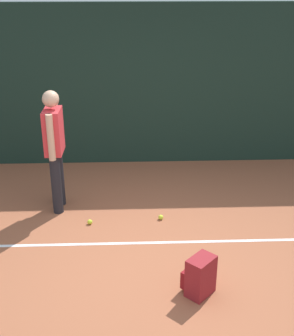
# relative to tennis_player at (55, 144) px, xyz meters

# --- Properties ---
(ground_plane) EXTENTS (12.00, 12.00, 0.00)m
(ground_plane) POSITION_rel_tennis_player_xyz_m (1.21, -1.32, -0.97)
(ground_plane) COLOR #9E5638
(back_fence) EXTENTS (10.00, 0.10, 2.66)m
(back_fence) POSITION_rel_tennis_player_xyz_m (1.21, 1.68, 0.36)
(back_fence) COLOR #192D23
(back_fence) RESTS_ON ground
(court_line) EXTENTS (9.00, 0.05, 0.00)m
(court_line) POSITION_rel_tennis_player_xyz_m (1.21, -0.96, -0.96)
(court_line) COLOR white
(court_line) RESTS_ON ground
(tennis_player) EXTENTS (0.23, 0.53, 1.70)m
(tennis_player) POSITION_rel_tennis_player_xyz_m (0.00, 0.00, 0.00)
(tennis_player) COLOR black
(tennis_player) RESTS_ON ground
(backpack) EXTENTS (0.38, 0.38, 0.44)m
(backpack) POSITION_rel_tennis_player_xyz_m (1.71, -1.93, -0.76)
(backpack) COLOR maroon
(backpack) RESTS_ON ground
(tennis_ball_near_player) EXTENTS (0.07, 0.07, 0.07)m
(tennis_ball_near_player) POSITION_rel_tennis_player_xyz_m (1.42, -0.39, -0.93)
(tennis_ball_near_player) COLOR #CCE033
(tennis_ball_near_player) RESTS_ON ground
(tennis_ball_mid_court) EXTENTS (0.07, 0.07, 0.07)m
(tennis_ball_mid_court) POSITION_rel_tennis_player_xyz_m (0.46, -0.47, -0.93)
(tennis_ball_mid_court) COLOR #CCE033
(tennis_ball_mid_court) RESTS_ON ground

